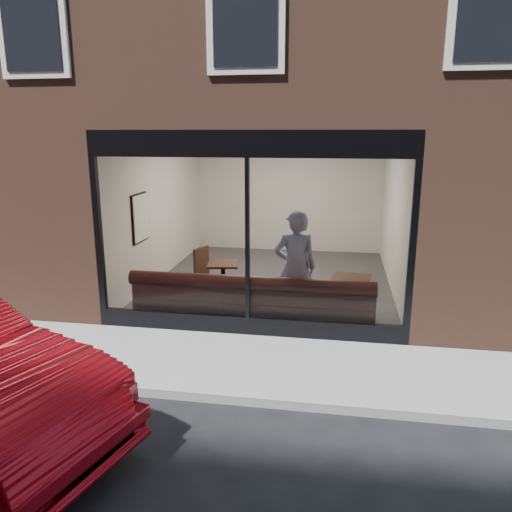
% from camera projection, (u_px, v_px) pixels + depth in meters
% --- Properties ---
extents(ground, '(120.00, 120.00, 0.00)m').
position_uv_depth(ground, '(218.00, 399.00, 6.08)').
color(ground, black).
rests_on(ground, ground).
extents(sidewalk_near, '(40.00, 2.00, 0.01)m').
position_uv_depth(sidewalk_near, '(234.00, 363.00, 7.03)').
color(sidewalk_near, gray).
rests_on(sidewalk_near, ground).
extents(kerb_near, '(40.00, 0.10, 0.12)m').
position_uv_depth(kerb_near, '(216.00, 397.00, 6.01)').
color(kerb_near, gray).
rests_on(kerb_near, ground).
extents(host_building_pier_left, '(2.50, 12.00, 3.20)m').
position_uv_depth(host_building_pier_left, '(154.00, 190.00, 13.95)').
color(host_building_pier_left, brown).
rests_on(host_building_pier_left, ground).
extents(host_building_pier_right, '(2.50, 12.00, 3.20)m').
position_uv_depth(host_building_pier_right, '(434.00, 195.00, 12.75)').
color(host_building_pier_right, brown).
rests_on(host_building_pier_right, ground).
extents(host_building_backfill, '(5.00, 6.00, 3.20)m').
position_uv_depth(host_building_backfill, '(297.00, 182.00, 16.22)').
color(host_building_backfill, brown).
rests_on(host_building_backfill, ground).
extents(cafe_floor, '(6.00, 6.00, 0.00)m').
position_uv_depth(cafe_floor, '(272.00, 281.00, 10.86)').
color(cafe_floor, '#2D2D30').
rests_on(cafe_floor, ground).
extents(cafe_ceiling, '(6.00, 6.00, 0.00)m').
position_uv_depth(cafe_ceiling, '(274.00, 131.00, 10.09)').
color(cafe_ceiling, white).
rests_on(cafe_ceiling, host_building_upper).
extents(cafe_wall_back, '(5.00, 0.00, 5.00)m').
position_uv_depth(cafe_wall_back, '(288.00, 192.00, 13.34)').
color(cafe_wall_back, silver).
rests_on(cafe_wall_back, ground).
extents(cafe_wall_left, '(0.00, 6.00, 6.00)m').
position_uv_depth(cafe_wall_left, '(160.00, 206.00, 10.87)').
color(cafe_wall_left, silver).
rests_on(cafe_wall_left, ground).
extents(cafe_wall_right, '(0.00, 6.00, 6.00)m').
position_uv_depth(cafe_wall_right, '(395.00, 212.00, 10.08)').
color(cafe_wall_right, silver).
rests_on(cafe_wall_right, ground).
extents(storefront_kick, '(5.00, 0.10, 0.30)m').
position_uv_depth(storefront_kick, '(248.00, 325.00, 8.00)').
color(storefront_kick, black).
rests_on(storefront_kick, ground).
extents(storefront_header, '(5.00, 0.10, 0.40)m').
position_uv_depth(storefront_header, '(247.00, 144.00, 7.31)').
color(storefront_header, black).
rests_on(storefront_header, host_building_upper).
extents(storefront_mullion, '(0.06, 0.10, 2.50)m').
position_uv_depth(storefront_mullion, '(248.00, 240.00, 7.66)').
color(storefront_mullion, black).
rests_on(storefront_mullion, storefront_kick).
extents(storefront_glass, '(4.80, 0.00, 4.80)m').
position_uv_depth(storefront_glass, '(247.00, 241.00, 7.64)').
color(storefront_glass, white).
rests_on(storefront_glass, storefront_kick).
extents(banquette, '(4.00, 0.55, 0.45)m').
position_uv_depth(banquette, '(252.00, 312.00, 8.37)').
color(banquette, '#3E1617').
rests_on(banquette, cafe_floor).
extents(person, '(0.80, 0.62, 1.95)m').
position_uv_depth(person, '(295.00, 268.00, 8.26)').
color(person, '#9CA7D3').
rests_on(person, cafe_floor).
extents(cafe_table_left, '(0.65, 0.65, 0.04)m').
position_uv_depth(cafe_table_left, '(223.00, 264.00, 9.42)').
color(cafe_table_left, black).
rests_on(cafe_table_left, cafe_floor).
extents(cafe_table_right, '(0.73, 0.73, 0.04)m').
position_uv_depth(cafe_table_right, '(351.00, 278.00, 8.51)').
color(cafe_table_right, black).
rests_on(cafe_table_right, cafe_floor).
extents(cafe_chair_left, '(0.61, 0.61, 0.04)m').
position_uv_depth(cafe_chair_left, '(194.00, 280.00, 10.12)').
color(cafe_chair_left, black).
rests_on(cafe_chair_left, cafe_floor).
extents(cafe_chair_right, '(0.58, 0.58, 0.04)m').
position_uv_depth(cafe_chair_right, '(295.00, 283.00, 9.93)').
color(cafe_chair_right, black).
rests_on(cafe_chair_right, cafe_floor).
extents(wall_poster, '(0.02, 0.67, 0.90)m').
position_uv_depth(wall_poster, '(141.00, 218.00, 9.74)').
color(wall_poster, white).
rests_on(wall_poster, cafe_wall_left).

